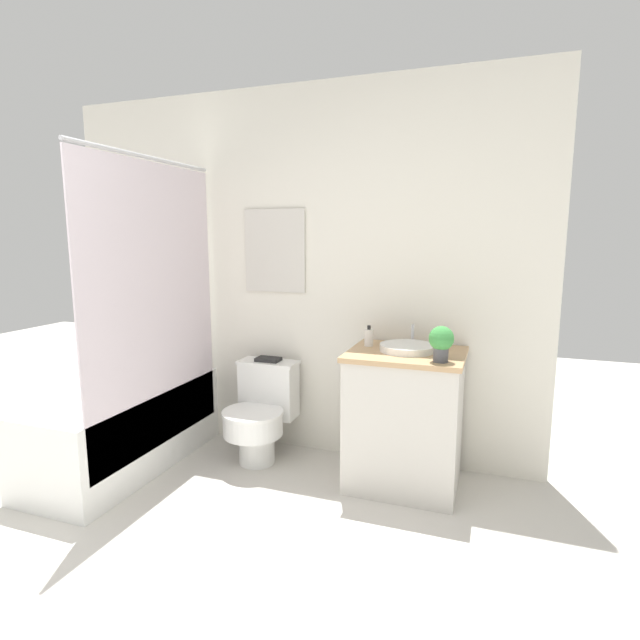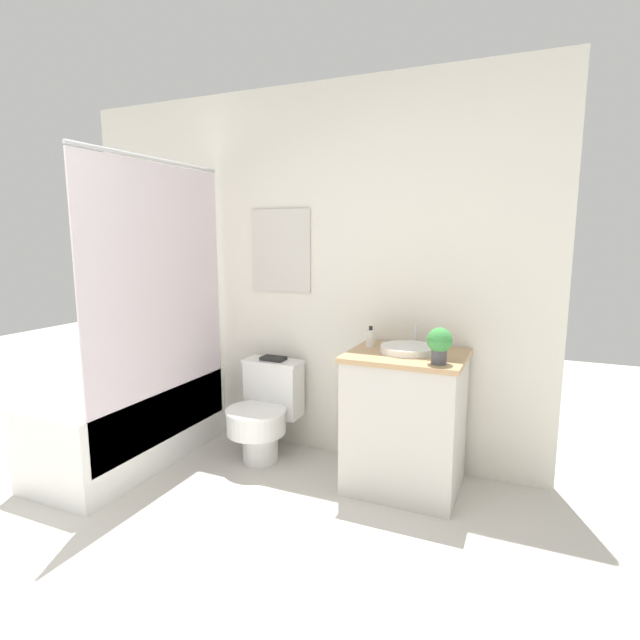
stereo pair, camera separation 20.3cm
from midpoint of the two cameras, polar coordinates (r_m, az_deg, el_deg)
The scene contains 8 objects.
wall_back at distance 3.50m, azimuth -4.97°, elevation 5.26°, with size 3.43×0.07×2.50m.
shower_area at distance 3.62m, azimuth -22.82°, elevation -10.60°, with size 0.61×1.34×1.98m.
toilet at distance 3.48m, azimuth -8.48°, elevation -10.37°, with size 0.41×0.55×0.66m.
vanity at distance 3.10m, azimuth 7.76°, elevation -11.13°, with size 0.68×0.57×0.84m.
sink at distance 3.00m, azimuth 8.04°, elevation -3.15°, with size 0.33×0.36×0.13m.
soap_bottle at distance 3.11m, azimuth 3.74°, elevation -2.00°, with size 0.05×0.05×0.13m.
potted_plant at distance 2.75m, azimuth 11.65°, elevation -2.41°, with size 0.14×0.14×0.20m.
book_on_tank at distance 3.49m, azimuth -7.60°, elevation -4.49°, with size 0.17×0.11×0.02m.
Camera 1 is at (1.36, -0.81, 1.50)m, focal length 28.00 mm.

